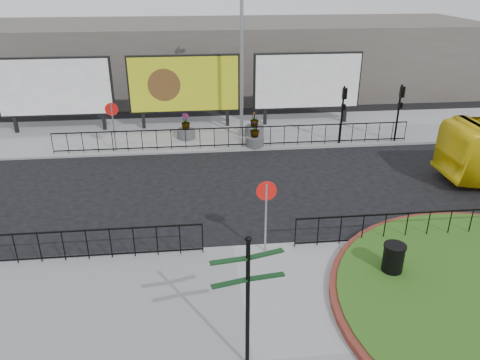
{
  "coord_description": "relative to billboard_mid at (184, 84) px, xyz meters",
  "views": [
    {
      "loc": [
        -1.18,
        -13.1,
        8.45
      ],
      "look_at": [
        0.48,
        2.33,
        1.44
      ],
      "focal_mm": 35.0,
      "sensor_mm": 36.0,
      "label": 1
    }
  ],
  "objects": [
    {
      "name": "ground",
      "position": [
        1.5,
        -12.97,
        -2.6
      ],
      "size": [
        90.0,
        90.0,
        0.0
      ],
      "primitive_type": "plane",
      "color": "black",
      "rests_on": "ground"
    },
    {
      "name": "pavement_far",
      "position": [
        1.5,
        -0.97,
        -2.54
      ],
      "size": [
        44.0,
        6.0,
        0.12
      ],
      "primitive_type": "cube",
      "color": "gray",
      "rests_on": "ground"
    },
    {
      "name": "railing_near_left",
      "position": [
        -4.5,
        -13.27,
        -1.93
      ],
      "size": [
        10.0,
        0.1,
        1.1
      ],
      "primitive_type": null,
      "color": "black",
      "rests_on": "pavement_near"
    },
    {
      "name": "railing_near_right",
      "position": [
        8.0,
        -13.27,
        -1.93
      ],
      "size": [
        9.0,
        0.1,
        1.1
      ],
      "primitive_type": null,
      "color": "black",
      "rests_on": "pavement_near"
    },
    {
      "name": "railing_far",
      "position": [
        2.5,
        -3.67,
        -1.93
      ],
      "size": [
        18.0,
        0.1,
        1.1
      ],
      "primitive_type": null,
      "color": "black",
      "rests_on": "pavement_far"
    },
    {
      "name": "speed_sign_far",
      "position": [
        -3.5,
        -3.57,
        -0.68
      ],
      "size": [
        0.64,
        0.07,
        2.47
      ],
      "color": "gray",
      "rests_on": "pavement_far"
    },
    {
      "name": "speed_sign_near",
      "position": [
        2.5,
        -13.37,
        -0.68
      ],
      "size": [
        0.64,
        0.07,
        2.47
      ],
      "color": "gray",
      "rests_on": "pavement_near"
    },
    {
      "name": "billboard_left",
      "position": [
        -7.0,
        0.0,
        0.0
      ],
      "size": [
        6.2,
        0.31,
        4.1
      ],
      "color": "black",
      "rests_on": "pavement_far"
    },
    {
      "name": "billboard_mid",
      "position": [
        0.0,
        0.0,
        0.0
      ],
      "size": [
        6.2,
        0.31,
        4.1
      ],
      "color": "black",
      "rests_on": "pavement_far"
    },
    {
      "name": "billboard_right",
      "position": [
        7.0,
        0.0,
        0.0
      ],
      "size": [
        6.2,
        0.31,
        4.1
      ],
      "color": "black",
      "rests_on": "pavement_far"
    },
    {
      "name": "lamp_post",
      "position": [
        3.01,
        -1.97,
        2.23
      ],
      "size": [
        0.74,
        0.18,
        9.23
      ],
      "color": "gray",
      "rests_on": "pavement_far"
    },
    {
      "name": "signal_pole_a",
      "position": [
        8.0,
        -3.63,
        -0.5
      ],
      "size": [
        0.22,
        0.26,
        3.0
      ],
      "color": "black",
      "rests_on": "pavement_far"
    },
    {
      "name": "signal_pole_b",
      "position": [
        11.0,
        -3.63,
        -0.5
      ],
      "size": [
        0.22,
        0.26,
        3.0
      ],
      "color": "black",
      "rests_on": "pavement_far"
    },
    {
      "name": "building_backdrop",
      "position": [
        1.5,
        9.03,
        -0.1
      ],
      "size": [
        40.0,
        10.0,
        5.0
      ],
      "primitive_type": "cube",
      "color": "#59554E",
      "rests_on": "ground"
    },
    {
      "name": "fingerpost_sign",
      "position": [
        1.35,
        -18.05,
        -0.41
      ],
      "size": [
        1.61,
        0.55,
        3.44
      ],
      "rotation": [
        0.0,
        0.0,
        0.13
      ],
      "color": "black",
      "rests_on": "pavement_near"
    },
    {
      "name": "litter_bin",
      "position": [
        6.0,
        -15.14,
        -1.93
      ],
      "size": [
        0.65,
        0.65,
        1.08
      ],
      "color": "black",
      "rests_on": "pavement_near"
    },
    {
      "name": "planter_a",
      "position": [
        -0.0,
        -1.97,
        -2.02
      ],
      "size": [
        0.96,
        0.96,
        1.37
      ],
      "color": "#4C4C4F",
      "rests_on": "pavement_far"
    },
    {
      "name": "planter_b",
      "position": [
        3.5,
        -3.57,
        -2.03
      ],
      "size": [
        0.95,
        0.95,
        1.34
      ],
      "color": "#4C4C4F",
      "rests_on": "pavement_far"
    },
    {
      "name": "planter_c",
      "position": [
        3.7,
        -1.97,
        -2.04
      ],
      "size": [
        1.03,
        1.03,
        1.39
      ],
      "color": "#4C4C4F",
      "rests_on": "pavement_far"
    }
  ]
}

